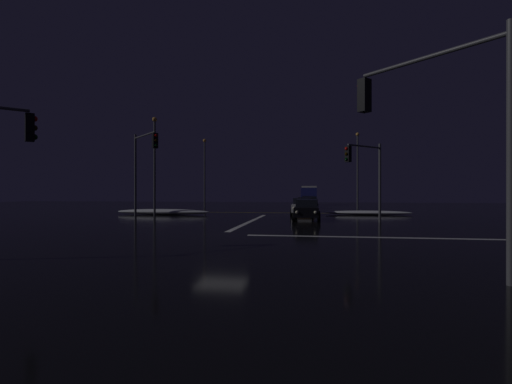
% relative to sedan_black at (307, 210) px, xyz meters
% --- Properties ---
extents(ground, '(120.00, 120.00, 0.10)m').
position_rel_sedan_black_xyz_m(ground, '(-4.03, -10.54, -0.85)').
color(ground, black).
extents(stop_line_north, '(0.35, 15.08, 0.01)m').
position_rel_sedan_black_xyz_m(stop_line_north, '(-4.03, -1.76, -0.80)').
color(stop_line_north, white).
rests_on(stop_line_north, ground).
extents(centre_line_ns, '(22.00, 0.15, 0.01)m').
position_rel_sedan_black_xyz_m(centre_line_ns, '(-4.03, 9.84, -0.80)').
color(centre_line_ns, yellow).
rests_on(centre_line_ns, ground).
extents(crosswalk_bar_east, '(15.08, 0.40, 0.01)m').
position_rel_sedan_black_xyz_m(crosswalk_bar_east, '(4.84, -10.54, -0.80)').
color(crosswalk_bar_east, white).
rests_on(crosswalk_bar_east, ground).
extents(snow_bank_left_curb, '(9.10, 1.50, 0.53)m').
position_rel_sedan_black_xyz_m(snow_bank_left_curb, '(-13.61, 5.03, -0.54)').
color(snow_bank_left_curb, white).
rests_on(snow_bank_left_curb, ground).
extents(snow_bank_right_curb, '(7.96, 1.50, 0.40)m').
position_rel_sedan_black_xyz_m(snow_bank_right_curb, '(5.54, 7.67, -0.60)').
color(snow_bank_right_curb, white).
rests_on(snow_bank_right_curb, ground).
extents(sedan_black, '(2.02, 4.33, 1.57)m').
position_rel_sedan_black_xyz_m(sedan_black, '(0.00, 0.00, 0.00)').
color(sedan_black, black).
rests_on(sedan_black, ground).
extents(sedan_white, '(2.02, 4.33, 1.57)m').
position_rel_sedan_black_xyz_m(sedan_white, '(-0.56, 6.36, 0.00)').
color(sedan_white, silver).
rests_on(sedan_white, ground).
extents(sedan_orange, '(2.02, 4.33, 1.57)m').
position_rel_sedan_black_xyz_m(sedan_orange, '(-0.44, 12.99, 0.00)').
color(sedan_orange, '#C66014').
rests_on(sedan_orange, ground).
extents(sedan_gray, '(2.02, 4.33, 1.57)m').
position_rel_sedan_black_xyz_m(sedan_gray, '(-0.02, 19.77, 0.00)').
color(sedan_gray, slate).
rests_on(sedan_gray, ground).
extents(sedan_red, '(2.02, 4.33, 1.57)m').
position_rel_sedan_black_xyz_m(sedan_red, '(-0.38, 25.49, 0.00)').
color(sedan_red, maroon).
rests_on(sedan_red, ground).
extents(box_truck, '(2.68, 8.28, 3.08)m').
position_rel_sedan_black_xyz_m(box_truck, '(-0.36, 33.55, 0.91)').
color(box_truck, navy).
rests_on(box_truck, ground).
extents(traffic_signal_ne, '(2.70, 2.70, 5.56)m').
position_rel_sedan_black_xyz_m(traffic_signal_ne, '(4.06, -2.44, 3.01)').
color(traffic_signal_ne, '#4C4C51').
rests_on(traffic_signal_ne, ground).
extents(traffic_signal_se, '(3.26, 3.26, 6.17)m').
position_rel_sedan_black_xyz_m(traffic_signal_se, '(3.87, -18.45, 3.46)').
color(traffic_signal_se, '#4C4C51').
rests_on(traffic_signal_se, ground).
extents(traffic_signal_nw, '(3.19, 3.19, 6.64)m').
position_rel_sedan_black_xyz_m(traffic_signal_nw, '(-12.02, -2.55, 3.76)').
color(traffic_signal_nw, '#4C4C51').
rests_on(traffic_signal_nw, ground).
extents(streetlamp_left_far, '(0.44, 0.44, 9.17)m').
position_rel_sedan_black_xyz_m(streetlamp_left_far, '(-13.91, 19.84, 4.48)').
color(streetlamp_left_far, '#424247').
rests_on(streetlamp_left_far, ground).
extents(streetlamp_left_near, '(0.44, 0.44, 9.00)m').
position_rel_sedan_black_xyz_m(streetlamp_left_near, '(-13.91, 3.84, 4.39)').
color(streetlamp_left_near, '#424247').
rests_on(streetlamp_left_near, ground).
extents(streetlamp_right_far, '(0.44, 0.44, 9.55)m').
position_rel_sedan_black_xyz_m(streetlamp_right_far, '(5.84, 19.84, 4.67)').
color(streetlamp_right_far, '#424247').
rests_on(streetlamp_right_far, ground).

